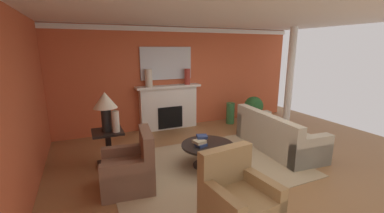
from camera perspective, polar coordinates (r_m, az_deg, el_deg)
name	(u,v)px	position (r m, az deg, el deg)	size (l,w,h in m)	color
ground_plane	(233,164)	(5.11, 9.33, -12.85)	(8.80, 8.80, 0.00)	olive
wall_fireplace	(179,78)	(7.20, -2.88, 6.57)	(7.37, 0.12, 2.79)	#C65633
wall_window	(17,109)	(4.27, -35.10, -0.51)	(0.12, 6.21, 2.79)	#C65633
ceiling_panel	(230,15)	(4.88, 8.60, 20.04)	(7.37, 6.21, 0.06)	white
crown_moulding	(180,30)	(7.09, -2.77, 17.13)	(7.37, 0.08, 0.12)	white
area_rug	(207,166)	(4.99, 3.52, -13.31)	(3.57, 2.51, 0.01)	tan
fireplace	(169,108)	(7.01, -5.34, -0.42)	(1.80, 0.35, 1.23)	white
mantel_mirror	(166,63)	(6.94, -5.89, 9.79)	(1.44, 0.04, 0.88)	silver
sofa	(276,136)	(5.94, 18.68, -6.50)	(1.05, 2.16, 0.85)	#BCB299
armchair_near_window	(130,170)	(4.29, -13.94, -13.91)	(0.90, 0.90, 0.95)	brown
armchair_facing_fireplace	(238,201)	(3.49, 10.42, -20.52)	(0.89, 0.89, 0.95)	#9E7A4C
coffee_table	(208,150)	(4.85, 3.58, -9.83)	(1.00, 1.00, 0.45)	black
side_table	(109,146)	(5.11, -18.51, -8.50)	(0.56, 0.56, 0.70)	black
table_lamp	(105,104)	(4.88, -19.22, 0.55)	(0.44, 0.44, 0.75)	black
vase_tall_corner	(230,113)	(7.60, 8.75, -1.51)	(0.25, 0.25, 0.63)	#33703D
vase_on_side_table	(116,122)	(4.85, -17.04, -3.31)	(0.13, 0.13, 0.40)	beige
vase_mantel_right	(187,77)	(7.00, -1.07, 6.84)	(0.16, 0.16, 0.43)	#9E3328
vase_mantel_left	(149,78)	(6.65, -9.88, 6.41)	(0.19, 0.19, 0.46)	beige
book_red_cover	(201,145)	(4.69, 2.08, -8.78)	(0.19, 0.16, 0.05)	navy
book_art_folio	(199,142)	(4.70, 1.70, -8.03)	(0.20, 0.20, 0.05)	tan
book_small_novel	(202,137)	(4.81, 2.29, -6.87)	(0.20, 0.19, 0.05)	navy
potted_plant	(254,108)	(7.64, 13.88, -0.31)	(0.56, 0.56, 0.83)	#BCB29E
column_white	(290,78)	(7.67, 21.44, 6.09)	(0.20, 0.20, 2.79)	white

